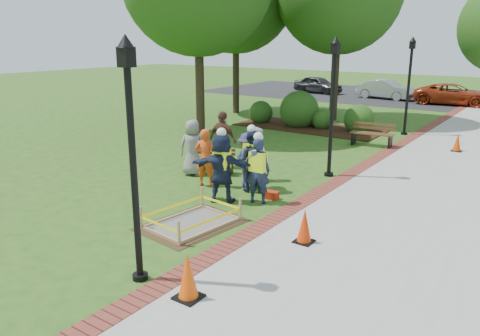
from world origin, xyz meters
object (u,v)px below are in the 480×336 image
Objects in this scene: lamp_near at (132,145)px; cone_front at (188,277)px; hivis_worker_a at (222,166)px; hivis_worker_c at (251,159)px; wet_concrete_pad at (192,215)px; bench_near at (211,166)px; hivis_worker_b at (258,168)px.

cone_front is at bearing -0.44° from lamp_near.
hivis_worker_a is 1.20m from hivis_worker_c.
wet_concrete_pad is 1.61× the size of bench_near.
lamp_near is 5.69m from hivis_worker_c.
cone_front is 0.44× the size of hivis_worker_c.
wet_concrete_pad is 0.58× the size of lamp_near.
bench_near is at bearing 122.43° from wet_concrete_pad.
lamp_near is at bearing -70.04° from wet_concrete_pad.
bench_near is 0.78× the size of hivis_worker_a.
wet_concrete_pad is 1.90m from hivis_worker_a.
hivis_worker_b is at bearing 79.18° from wet_concrete_pad.
hivis_worker_c is (-0.27, 2.89, 0.71)m from wet_concrete_pad.
bench_near is 0.36× the size of lamp_near.
hivis_worker_a is 0.94m from hivis_worker_b.
bench_near is 3.18m from hivis_worker_b.
hivis_worker_a reaches higher than hivis_worker_b.
hivis_worker_a is 1.04× the size of hivis_worker_c.
lamp_near is at bearing -62.28° from bench_near.
lamp_near is 2.24× the size of hivis_worker_c.
wet_concrete_pad is 1.31× the size of hivis_worker_c.
wet_concrete_pad is 3.45m from lamp_near.
cone_front is (2.05, -2.47, 0.17)m from wet_concrete_pad.
cone_front is at bearing -59.49° from hivis_worker_a.
lamp_near reaches higher than wet_concrete_pad.
hivis_worker_a is (-0.41, 1.70, 0.75)m from wet_concrete_pad.
bench_near is 7.25m from lamp_near.
lamp_near reaches higher than hivis_worker_b.
hivis_worker_a is 1.05× the size of hivis_worker_b.
hivis_worker_b is 1.00m from hivis_worker_c.
bench_near is 7.51m from cone_front.
hivis_worker_a reaches higher than cone_front.
cone_front reaches higher than wet_concrete_pad.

